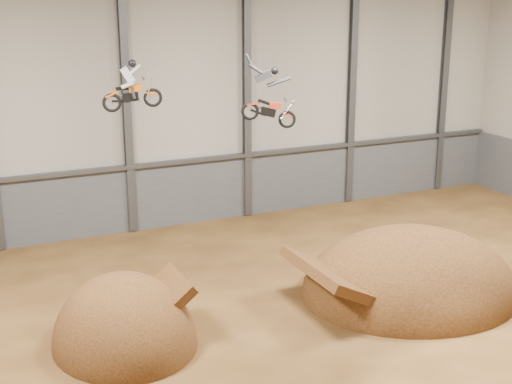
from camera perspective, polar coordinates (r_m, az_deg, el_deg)
floor at (r=27.02m, az=5.71°, el=-11.61°), size 40.00×40.00×0.00m
back_wall at (r=38.00m, az=-5.51°, el=7.67°), size 40.00×0.10×14.00m
lower_band_back at (r=39.02m, az=-5.25°, el=0.00°), size 39.80×0.18×3.50m
steel_rail at (r=38.43m, az=-5.24°, el=2.52°), size 39.80×0.35×0.20m
steel_column_2 at (r=36.87m, az=-10.33°, el=7.22°), size 0.40×0.36×13.90m
steel_column_3 at (r=39.03m, az=-0.74°, el=7.96°), size 0.40×0.36×13.90m
steel_column_4 at (r=42.15m, az=7.67°, el=8.43°), size 0.40×0.36×13.90m
steel_column_5 at (r=46.02m, az=14.80°, el=8.68°), size 0.40×0.36×13.90m
takeoff_ramp at (r=26.99m, az=-10.41°, el=-11.84°), size 5.19×5.99×5.19m
landing_ramp at (r=31.34m, az=12.16°, el=-7.84°), size 9.45×8.36×5.45m
fmx_rider_a at (r=28.37m, az=-9.85°, el=8.62°), size 2.62×1.35×2.30m
fmx_rider_b at (r=27.76m, az=0.87°, el=7.98°), size 3.45×1.92×3.06m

